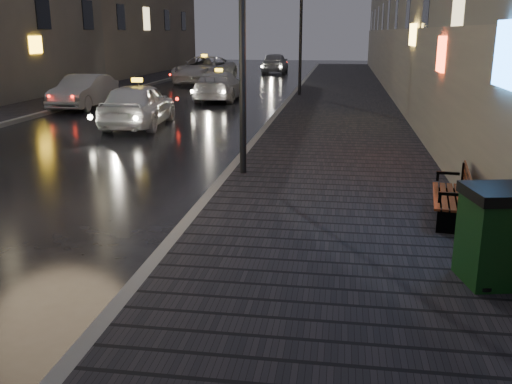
% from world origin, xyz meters
% --- Properties ---
extents(ground, '(120.00, 120.00, 0.00)m').
position_xyz_m(ground, '(0.00, 0.00, 0.00)').
color(ground, black).
rests_on(ground, ground).
extents(sidewalk, '(4.60, 58.00, 0.15)m').
position_xyz_m(sidewalk, '(3.90, 21.00, 0.07)').
color(sidewalk, black).
rests_on(sidewalk, ground).
extents(curb, '(0.20, 58.00, 0.15)m').
position_xyz_m(curb, '(1.50, 21.00, 0.07)').
color(curb, slate).
rests_on(curb, ground).
extents(sidewalk_far, '(2.40, 58.00, 0.15)m').
position_xyz_m(sidewalk_far, '(-8.70, 21.00, 0.07)').
color(sidewalk_far, black).
rests_on(sidewalk_far, ground).
extents(curb_far, '(0.20, 58.00, 0.15)m').
position_xyz_m(curb_far, '(-7.40, 21.00, 0.07)').
color(curb_far, slate).
rests_on(curb_far, ground).
extents(building_far_c, '(6.00, 22.00, 11.00)m').
position_xyz_m(building_far_c, '(-13.50, 39.00, 5.50)').
color(building_far_c, '#6B6051').
rests_on(building_far_c, ground).
extents(lamp_near, '(0.36, 0.36, 5.28)m').
position_xyz_m(lamp_near, '(1.85, 6.00, 3.49)').
color(lamp_near, black).
rests_on(lamp_near, sidewalk).
extents(lamp_far, '(0.36, 0.36, 5.28)m').
position_xyz_m(lamp_far, '(1.85, 22.00, 3.49)').
color(lamp_far, black).
rests_on(lamp_far, sidewalk).
extents(bench, '(0.76, 1.69, 0.83)m').
position_xyz_m(bench, '(5.77, 3.34, 0.57)').
color(bench, black).
rests_on(bench, sidewalk).
extents(trash_bin, '(0.92, 0.92, 1.18)m').
position_xyz_m(trash_bin, '(5.80, 0.97, 0.75)').
color(trash_bin, black).
rests_on(trash_bin, sidewalk).
extents(taxi_near, '(2.05, 4.47, 1.48)m').
position_xyz_m(taxi_near, '(-2.83, 12.51, 0.74)').
color(taxi_near, white).
rests_on(taxi_near, ground).
extents(car_left_mid, '(1.47, 4.15, 1.37)m').
position_xyz_m(car_left_mid, '(-6.80, 16.94, 0.68)').
color(car_left_mid, gray).
rests_on(car_left_mid, ground).
extents(taxi_mid, '(1.94, 4.59, 1.32)m').
position_xyz_m(taxi_mid, '(-1.79, 20.49, 0.66)').
color(taxi_mid, silver).
rests_on(taxi_mid, ground).
extents(taxi_far, '(3.44, 6.11, 1.61)m').
position_xyz_m(taxi_far, '(-4.64, 29.47, 0.81)').
color(taxi_far, '#BBBAC1').
rests_on(taxi_far, ground).
extents(car_far, '(1.96, 4.60, 1.55)m').
position_xyz_m(car_far, '(-1.33, 38.84, 0.77)').
color(car_far, '#9C9DA4').
rests_on(car_far, ground).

